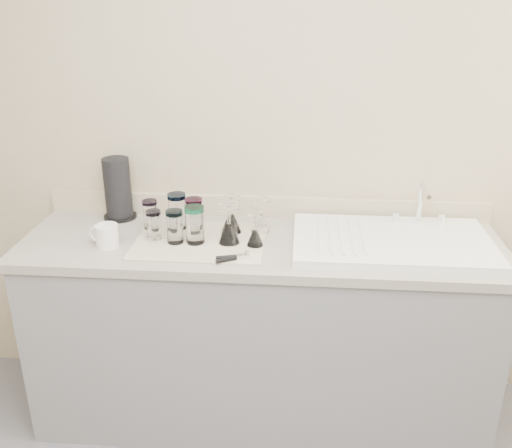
# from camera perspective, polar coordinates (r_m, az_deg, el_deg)

# --- Properties ---
(room_envelope) EXTENTS (3.54, 3.50, 2.52)m
(room_envelope) POSITION_cam_1_polar(r_m,az_deg,el_deg) (1.09, -4.12, 3.85)
(room_envelope) COLOR #57575C
(room_envelope) RESTS_ON ground
(counter_unit) EXTENTS (2.06, 0.62, 0.90)m
(counter_unit) POSITION_cam_1_polar(r_m,az_deg,el_deg) (2.65, 0.47, -10.60)
(counter_unit) COLOR slate
(counter_unit) RESTS_ON ground
(sink_unit) EXTENTS (0.82, 0.50, 0.22)m
(sink_unit) POSITION_cam_1_polar(r_m,az_deg,el_deg) (2.46, 13.47, -1.69)
(sink_unit) COLOR white
(sink_unit) RESTS_ON counter_unit
(dish_towel) EXTENTS (0.55, 0.42, 0.01)m
(dish_towel) POSITION_cam_1_polar(r_m,az_deg,el_deg) (2.44, -5.60, -1.71)
(dish_towel) COLOR beige
(dish_towel) RESTS_ON counter_unit
(tumbler_teal) EXTENTS (0.07, 0.07, 0.13)m
(tumbler_teal) POSITION_cam_1_polar(r_m,az_deg,el_deg) (2.57, -10.52, 0.97)
(tumbler_teal) COLOR white
(tumbler_teal) RESTS_ON dish_towel
(tumbler_cyan) EXTENTS (0.08, 0.08, 0.16)m
(tumbler_cyan) POSITION_cam_1_polar(r_m,az_deg,el_deg) (2.54, -7.89, 1.30)
(tumbler_cyan) COLOR white
(tumbler_cyan) RESTS_ON dish_towel
(tumbler_purple) EXTENTS (0.07, 0.07, 0.15)m
(tumbler_purple) POSITION_cam_1_polar(r_m,az_deg,el_deg) (2.52, -6.19, 0.97)
(tumbler_purple) COLOR white
(tumbler_purple) RESTS_ON dish_towel
(tumbler_magenta) EXTENTS (0.06, 0.06, 0.13)m
(tumbler_magenta) POSITION_cam_1_polar(r_m,az_deg,el_deg) (2.46, -10.18, -0.06)
(tumbler_magenta) COLOR white
(tumbler_magenta) RESTS_ON dish_towel
(tumbler_blue) EXTENTS (0.07, 0.07, 0.14)m
(tumbler_blue) POSITION_cam_1_polar(r_m,az_deg,el_deg) (2.40, -8.12, -0.24)
(tumbler_blue) COLOR white
(tumbler_blue) RESTS_ON dish_towel
(tumbler_lavender) EXTENTS (0.08, 0.08, 0.16)m
(tumbler_lavender) POSITION_cam_1_polar(r_m,az_deg,el_deg) (2.39, -6.13, -0.05)
(tumbler_lavender) COLOR white
(tumbler_lavender) RESTS_ON dish_towel
(goblet_back_left) EXTENTS (0.09, 0.09, 0.16)m
(goblet_back_left) POSITION_cam_1_polar(r_m,az_deg,el_deg) (2.49, -2.50, 0.33)
(goblet_back_left) COLOR white
(goblet_back_left) RESTS_ON dish_towel
(goblet_back_right) EXTENTS (0.08, 0.08, 0.15)m
(goblet_back_right) POSITION_cam_1_polar(r_m,az_deg,el_deg) (2.50, 0.43, 0.39)
(goblet_back_right) COLOR white
(goblet_back_right) RESTS_ON dish_towel
(goblet_front_left) EXTENTS (0.09, 0.09, 0.16)m
(goblet_front_left) POSITION_cam_1_polar(r_m,az_deg,el_deg) (2.39, -2.71, -0.63)
(goblet_front_left) COLOR white
(goblet_front_left) RESTS_ON dish_towel
(goblet_front_right) EXTENTS (0.07, 0.07, 0.13)m
(goblet_front_right) POSITION_cam_1_polar(r_m,az_deg,el_deg) (2.37, -0.10, -1.18)
(goblet_front_right) COLOR white
(goblet_front_right) RESTS_ON dish_towel
(can_opener) EXTENTS (0.13, 0.09, 0.02)m
(can_opener) POSITION_cam_1_polar(r_m,az_deg,el_deg) (2.26, -2.36, -3.38)
(can_opener) COLOR silver
(can_opener) RESTS_ON dish_towel
(white_mug) EXTENTS (0.14, 0.11, 0.10)m
(white_mug) POSITION_cam_1_polar(r_m,az_deg,el_deg) (2.45, -14.73, -1.14)
(white_mug) COLOR white
(white_mug) RESTS_ON counter_unit
(paper_towel_roll) EXTENTS (0.15, 0.15, 0.29)m
(paper_towel_roll) POSITION_cam_1_polar(r_m,az_deg,el_deg) (2.72, -13.65, 3.40)
(paper_towel_roll) COLOR black
(paper_towel_roll) RESTS_ON counter_unit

